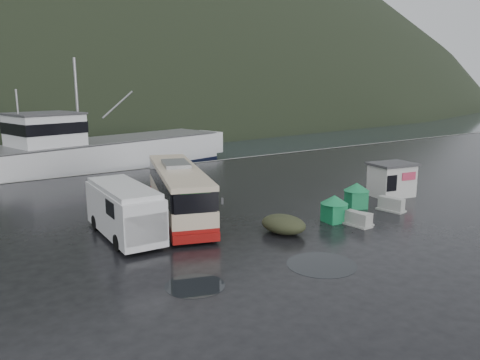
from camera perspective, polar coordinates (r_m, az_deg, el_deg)
ground at (r=26.07m, az=2.50°, el=-5.39°), size 160.00×160.00×0.00m
quay_edge at (r=43.27m, az=-13.71°, el=1.15°), size 160.00×0.60×1.50m
coach_bus at (r=27.79m, az=-7.40°, el=-4.39°), size 6.20×11.33×3.11m
white_van at (r=24.71m, az=-13.81°, el=-6.68°), size 2.52×6.54×2.69m
waste_bin_left at (r=26.98m, az=11.33°, el=-5.02°), size 1.21×1.21×1.54m
waste_bin_right at (r=30.30m, az=13.92°, el=-3.29°), size 1.48×1.48×1.60m
dome_tent at (r=24.59m, az=5.30°, el=-6.48°), size 2.39×2.88×0.98m
ticket_kiosk at (r=34.12m, az=17.88°, el=-1.85°), size 3.32×2.74×2.32m
jersey_barrier_a at (r=26.55m, az=14.09°, el=-5.41°), size 0.84×1.58×0.77m
jersey_barrier_b at (r=26.70m, az=14.32°, el=-5.33°), size 1.17×1.62×0.73m
jersey_barrier_c at (r=30.16m, az=17.91°, el=-3.59°), size 1.05×1.76×0.83m
fishing_trawler at (r=49.60m, az=-15.43°, el=2.36°), size 29.70×13.04×11.61m
puddles at (r=19.75m, az=4.60°, el=-11.09°), size 8.22×3.92×0.01m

